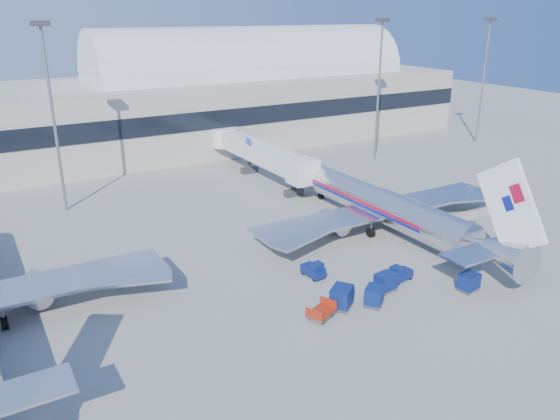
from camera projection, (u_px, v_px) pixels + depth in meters
ground at (335, 264)px, 54.16m from camera, size 260.00×260.00×0.00m
terminal at (71, 114)px, 90.38m from camera, size 170.00×28.15×21.00m
airliner_main at (384, 206)px, 61.57m from camera, size 32.00×37.26×12.07m
jetbridge_near at (256, 151)px, 81.37m from camera, size 4.40×27.50×6.25m
mast_west at (50, 91)px, 63.83m from camera, size 2.00×1.20×22.60m
mast_east at (380, 69)px, 87.68m from camera, size 2.00×1.20×22.60m
mast_far_east at (486, 62)px, 99.60m from camera, size 2.00×1.20×22.60m
barrier_near at (449, 220)px, 64.21m from camera, size 3.00×0.55×0.90m
barrier_mid at (469, 215)px, 65.78m from camera, size 3.00×0.55×0.90m
barrier_far at (487, 210)px, 67.36m from camera, size 3.00×0.55×0.90m
tug_lead at (399, 274)px, 50.47m from camera, size 2.54×1.51×1.56m
tug_right at (451, 238)px, 58.28m from camera, size 2.87×2.18×1.68m
tug_left at (314, 270)px, 51.19m from camera, size 1.42×2.54×1.60m
cart_train_a at (386, 282)px, 48.62m from camera, size 2.04×1.65×1.67m
cart_train_b at (374, 295)px, 46.24m from camera, size 2.40×2.30×1.68m
cart_train_c at (342, 297)px, 45.79m from camera, size 2.70×2.58×1.89m
cart_solo_near at (469, 282)px, 48.65m from camera, size 2.06×1.70×1.64m
cart_solo_far at (504, 248)px, 55.44m from camera, size 2.18×1.77×1.76m
cart_open_red at (321, 313)px, 44.43m from camera, size 2.81×2.46×0.63m
ramp_worker at (509, 261)px, 52.97m from camera, size 0.66×0.67×1.56m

